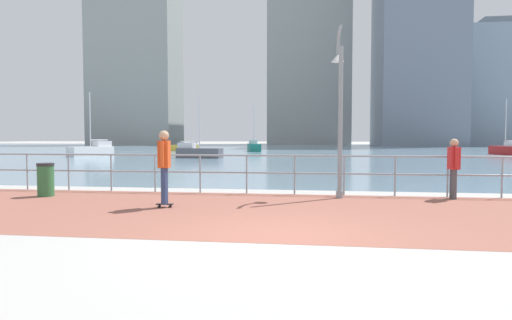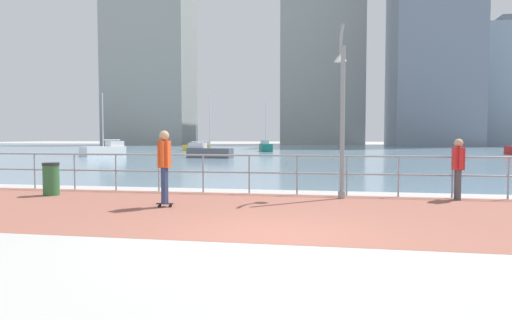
% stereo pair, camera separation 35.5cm
% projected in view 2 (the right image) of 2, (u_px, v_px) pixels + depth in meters
% --- Properties ---
extents(ground, '(220.00, 220.00, 0.00)m').
position_uv_depth(ground, '(322.00, 152.00, 46.56)').
color(ground, '#ADAAA5').
extents(brick_paving, '(28.00, 5.88, 0.01)m').
position_uv_depth(brick_paving, '(287.00, 212.00, 9.57)').
color(brick_paving, '#935647').
rests_on(brick_paving, ground).
extents(harbor_water, '(180.00, 88.00, 0.00)m').
position_uv_depth(harbor_water, '(324.00, 150.00, 56.74)').
color(harbor_water, '#6B899E').
rests_on(harbor_water, ground).
extents(waterfront_railing, '(25.25, 0.06, 1.15)m').
position_uv_depth(waterfront_railing, '(297.00, 167.00, 12.42)').
color(waterfront_railing, '#8C99A3').
rests_on(waterfront_railing, ground).
extents(lamppost, '(0.36, 0.82, 4.66)m').
position_uv_depth(lamppost, '(342.00, 103.00, 11.70)').
color(lamppost, gray).
rests_on(lamppost, ground).
extents(skateboarder, '(0.41, 0.56, 1.80)m').
position_uv_depth(skateboarder, '(164.00, 161.00, 10.17)').
color(skateboarder, black).
rests_on(skateboarder, ground).
extents(bystander, '(0.25, 0.55, 1.61)m').
position_uv_depth(bystander, '(458.00, 164.00, 11.35)').
color(bystander, '#4C4C51').
rests_on(bystander, ground).
extents(trash_bin, '(0.46, 0.46, 0.93)m').
position_uv_depth(trash_bin, '(51.00, 179.00, 12.26)').
color(trash_bin, '#2D6638').
rests_on(trash_bin, ground).
extents(sailboat_red, '(2.81, 4.02, 5.47)m').
position_uv_depth(sailboat_red, '(105.00, 150.00, 37.70)').
color(sailboat_red, white).
rests_on(sailboat_red, ground).
extents(sailboat_gray, '(2.18, 4.25, 5.71)m').
position_uv_depth(sailboat_gray, '(266.00, 147.00, 50.21)').
color(sailboat_gray, '#197266').
rests_on(sailboat_gray, ground).
extents(sailboat_navy, '(3.40, 1.67, 4.59)m').
position_uv_depth(sailboat_navy, '(198.00, 147.00, 52.06)').
color(sailboat_navy, gold).
rests_on(sailboat_navy, ground).
extents(sailboat_blue, '(3.71, 1.57, 5.05)m').
position_uv_depth(sailboat_blue, '(208.00, 152.00, 34.36)').
color(sailboat_blue, '#595960').
rests_on(sailboat_blue, ground).
extents(tower_glass, '(17.51, 10.19, 35.52)m').
position_uv_depth(tower_glass, '(150.00, 64.00, 90.78)').
color(tower_glass, '#939993').
rests_on(tower_glass, ground).
extents(tower_brick, '(17.73, 17.76, 41.09)m').
position_uv_depth(tower_brick, '(323.00, 58.00, 98.60)').
color(tower_brick, '#939993').
rests_on(tower_brick, ground).
extents(tower_beige, '(14.15, 17.56, 45.49)m').
position_uv_depth(tower_beige, '(432.00, 26.00, 79.15)').
color(tower_beige, slate).
rests_on(tower_beige, ground).
extents(tower_concrete, '(14.83, 12.69, 24.39)m').
position_uv_depth(tower_concrete, '(512.00, 86.00, 82.79)').
color(tower_concrete, '#8493A3').
rests_on(tower_concrete, ground).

